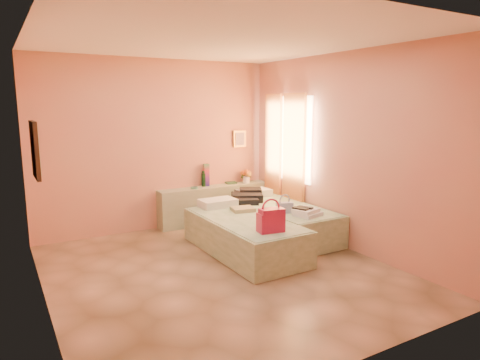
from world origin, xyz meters
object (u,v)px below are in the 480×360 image
object	(u,v)px
bed_left	(244,236)
bed_right	(281,221)
flower_vase	(246,175)
water_bottle	(204,179)
towel_stack	(308,212)
green_book	(231,183)
magenta_handbag	(271,220)
blue_handbag	(285,208)
headboard_ledge	(215,204)

from	to	relation	value
bed_left	bed_right	xyz separation A→B (m)	(0.90, 0.37, 0.00)
bed_right	flower_vase	distance (m)	1.40
water_bottle	towel_stack	bearing A→B (deg)	-71.76
water_bottle	flower_vase	world-z (taller)	flower_vase
green_book	bed_left	bearing A→B (deg)	-104.54
magenta_handbag	towel_stack	distance (m)	0.98
magenta_handbag	blue_handbag	bearing A→B (deg)	52.00
headboard_ledge	bed_right	distance (m)	1.38
bed_right	blue_handbag	bearing A→B (deg)	-120.15
green_book	flower_vase	world-z (taller)	flower_vase
towel_stack	green_book	bearing A→B (deg)	93.51
bed_right	towel_stack	xyz separation A→B (m)	(-0.04, -0.70, 0.30)
bed_right	blue_handbag	world-z (taller)	blue_handbag
blue_handbag	bed_left	bearing A→B (deg)	-162.08
headboard_ledge	green_book	size ratio (longest dim) A/B	10.72
green_book	blue_handbag	bearing A→B (deg)	-83.42
flower_vase	magenta_handbag	world-z (taller)	flower_vase
water_bottle	green_book	size ratio (longest dim) A/B	1.37
bed_left	flower_vase	bearing A→B (deg)	57.57
water_bottle	magenta_handbag	xyz separation A→B (m)	(-0.23, -2.42, -0.13)
flower_vase	bed_right	bearing A→B (deg)	-95.77
green_book	towel_stack	bearing A→B (deg)	-77.65
blue_handbag	towel_stack	bearing A→B (deg)	-36.05
headboard_ledge	water_bottle	world-z (taller)	water_bottle
blue_handbag	flower_vase	bearing A→B (deg)	98.65
headboard_ledge	towel_stack	xyz separation A→B (m)	(0.49, -1.98, 0.23)
headboard_ledge	flower_vase	world-z (taller)	flower_vase
magenta_handbag	green_book	bearing A→B (deg)	80.49
bed_left	flower_vase	xyz separation A→B (m)	(1.03, 1.65, 0.55)
headboard_ledge	bed_left	distance (m)	1.69
magenta_handbag	towel_stack	size ratio (longest dim) A/B	0.92
green_book	blue_handbag	world-z (taller)	green_book
water_bottle	magenta_handbag	world-z (taller)	water_bottle
towel_stack	flower_vase	bearing A→B (deg)	85.23
flower_vase	blue_handbag	xyz separation A→B (m)	(-0.36, -1.69, -0.22)
water_bottle	blue_handbag	xyz separation A→B (m)	(0.48, -1.74, -0.20)
water_bottle	towel_stack	size ratio (longest dim) A/B	0.75
bed_left	towel_stack	bearing A→B (deg)	-21.27
bed_right	green_book	bearing A→B (deg)	96.30
water_bottle	green_book	xyz separation A→B (m)	(0.55, -0.00, -0.12)
bed_left	green_book	world-z (taller)	green_book
bed_left	blue_handbag	xyz separation A→B (m)	(0.67, -0.03, 0.33)
magenta_handbag	blue_handbag	distance (m)	0.98
water_bottle	bed_right	bearing A→B (deg)	-62.17
headboard_ledge	magenta_handbag	bearing A→B (deg)	-99.82
headboard_ledge	flower_vase	xyz separation A→B (m)	(0.65, 0.00, 0.47)
bed_right	blue_handbag	size ratio (longest dim) A/B	8.19
headboard_ledge	towel_stack	size ratio (longest dim) A/B	5.86
bed_left	towel_stack	xyz separation A→B (m)	(0.86, -0.33, 0.30)
bed_left	towel_stack	size ratio (longest dim) A/B	5.71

